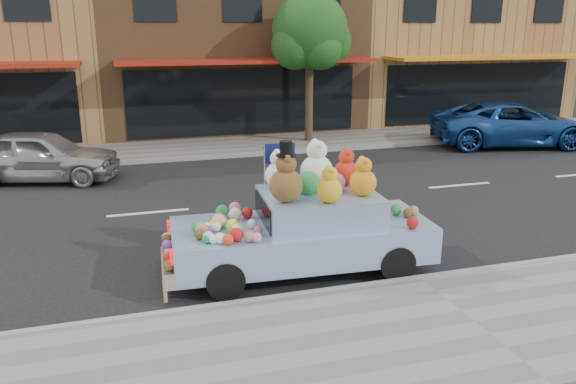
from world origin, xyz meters
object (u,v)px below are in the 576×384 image
object	(u,v)px
car_silver	(40,156)
car_blue	(511,124)
art_car	(303,225)
street_tree	(310,37)

from	to	relation	value
car_silver	car_blue	size ratio (longest dim) A/B	0.75
car_silver	art_car	bearing A→B (deg)	-131.35
street_tree	car_blue	bearing A→B (deg)	-19.90
street_tree	car_silver	distance (m)	9.55
car_blue	art_car	world-z (taller)	art_car
street_tree	car_blue	distance (m)	7.69
street_tree	car_blue	xyz separation A→B (m)	(6.69, -2.42, -2.93)
car_silver	art_car	xyz separation A→B (m)	(4.94, -7.58, 0.10)
car_silver	car_blue	distance (m)	15.29
street_tree	car_silver	xyz separation A→B (m)	(-8.60, -2.88, -3.00)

